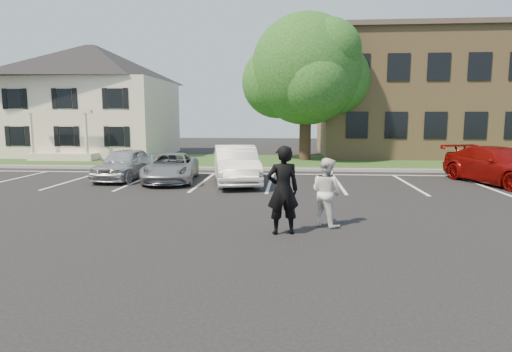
% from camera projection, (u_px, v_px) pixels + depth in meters
% --- Properties ---
extents(ground_plane, '(90.00, 90.00, 0.00)m').
position_uv_depth(ground_plane, '(252.00, 236.00, 9.75)').
color(ground_plane, black).
rests_on(ground_plane, ground).
extents(curb, '(40.00, 0.30, 0.15)m').
position_uv_depth(curb, '(274.00, 169.00, 21.59)').
color(curb, gray).
rests_on(curb, ground).
extents(grass_strip, '(44.00, 8.00, 0.08)m').
position_uv_depth(grass_strip, '(277.00, 162.00, 25.54)').
color(grass_strip, '#214417').
rests_on(grass_strip, ground).
extents(stall_lines, '(34.00, 5.36, 0.01)m').
position_uv_depth(stall_lines, '(303.00, 180.00, 18.47)').
color(stall_lines, silver).
rests_on(stall_lines, ground).
extents(house, '(10.30, 9.22, 7.60)m').
position_uv_depth(house, '(94.00, 101.00, 30.01)').
color(house, beige).
rests_on(house, ground).
extents(office_building, '(22.40, 10.40, 8.30)m').
position_uv_depth(office_building, '(481.00, 96.00, 29.74)').
color(office_building, '#997B50').
rests_on(office_building, ground).
extents(tree, '(7.80, 7.20, 8.80)m').
position_uv_depth(tree, '(307.00, 72.00, 25.62)').
color(tree, black).
rests_on(tree, ground).
extents(man_black_suit, '(0.85, 0.66, 2.06)m').
position_uv_depth(man_black_suit, '(283.00, 190.00, 9.82)').
color(man_black_suit, black).
rests_on(man_black_suit, ground).
extents(man_white_shirt, '(1.05, 1.04, 1.70)m').
position_uv_depth(man_white_shirt, '(326.00, 192.00, 10.60)').
color(man_white_shirt, white).
rests_on(man_white_shirt, ground).
extents(car_silver_west, '(1.78, 4.05, 1.36)m').
position_uv_depth(car_silver_west, '(125.00, 164.00, 18.53)').
color(car_silver_west, silver).
rests_on(car_silver_west, ground).
extents(car_silver_minivan, '(2.49, 4.48, 1.19)m').
position_uv_depth(car_silver_minivan, '(171.00, 168.00, 17.88)').
color(car_silver_minivan, '#999BA0').
rests_on(car_silver_minivan, ground).
extents(car_white_sedan, '(2.58, 4.91, 1.54)m').
position_uv_depth(car_white_sedan, '(236.00, 165.00, 17.38)').
color(car_white_sedan, white).
rests_on(car_white_sedan, ground).
extents(car_red_compact, '(3.56, 5.55, 1.50)m').
position_uv_depth(car_red_compact, '(500.00, 166.00, 17.17)').
color(car_red_compact, maroon).
rests_on(car_red_compact, ground).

